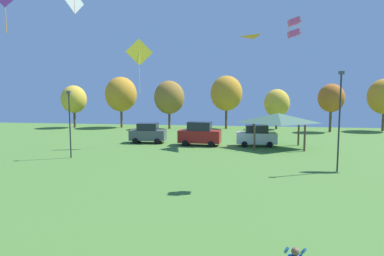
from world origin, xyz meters
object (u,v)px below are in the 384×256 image
Objects in this scene: parked_car_second_from_left at (200,134)px; treeline_tree_5 at (331,98)px; treeline_tree_6 at (384,97)px; parked_car_third_from_left at (256,136)px; park_pavilion at (278,118)px; treeline_tree_0 at (74,99)px; kite_flying_6 at (294,27)px; light_post_0 at (340,116)px; treeline_tree_3 at (226,93)px; kite_flying_8 at (139,54)px; treeline_tree_4 at (277,103)px; kite_flying_7 at (239,46)px; treeline_tree_1 at (121,94)px; light_post_1 at (70,120)px; kite_flying_3 at (74,2)px; parked_car_leftmost at (148,133)px; treeline_tree_2 at (169,97)px.

treeline_tree_5 is at bearing 46.10° from parked_car_second_from_left.
treeline_tree_5 is 8.32m from treeline_tree_6.
park_pavilion reaches higher than parked_car_third_from_left.
kite_flying_6 is at bearing -44.80° from treeline_tree_0.
treeline_tree_3 is at bearing 108.69° from light_post_0.
treeline_tree_5 is at bearing 36.16° from kite_flying_8.
treeline_tree_4 reaches higher than parked_car_second_from_left.
light_post_0 is (7.42, -11.45, -6.60)m from kite_flying_7.
treeline_tree_1 is at bearing 135.52° from parked_car_second_from_left.
treeline_tree_0 is at bearing 142.33° from light_post_0.
parked_car_second_from_left is at bearing 40.39° from light_post_1.
kite_flying_3 is at bearing -119.97° from kite_flying_7.
parked_car_third_from_left is 0.69× the size of treeline_tree_4.
kite_flying_8 reaches higher than treeline_tree_3.
treeline_tree_6 is at bearing 47.76° from kite_flying_3.
park_pavilion is 0.75× the size of treeline_tree_3.
parked_car_leftmost is 0.65× the size of treeline_tree_4.
treeline_tree_6 reaches higher than parked_car_third_from_left.
treeline_tree_3 is (7.98, 16.57, 4.45)m from parked_car_leftmost.
light_post_1 is (-14.31, -9.48, -7.30)m from kite_flying_7.
park_pavilion is (8.19, -0.23, 1.82)m from parked_car_second_from_left.
parked_car_second_from_left is 8.39m from park_pavilion.
treeline_tree_6 is (21.03, 17.01, -5.51)m from kite_flying_7.
kite_flying_6 is 22.30m from parked_car_leftmost.
kite_flying_6 is 0.39× the size of kite_flying_7.
treeline_tree_2 is at bearing 178.39° from treeline_tree_5.
parked_car_second_from_left is at bearing 13.71° from kite_flying_8.
kite_flying_6 is 15.64m from park_pavilion.
treeline_tree_1 is (-23.33, 17.28, 2.34)m from park_pavilion.
treeline_tree_0 is at bearing -169.33° from treeline_tree_1.
treeline_tree_5 reaches higher than parked_car_third_from_left.
treeline_tree_4 is 7.91m from treeline_tree_5.
kite_flying_3 is 0.31× the size of parked_car_second_from_left.
parked_car_second_from_left is (5.66, 16.09, -9.97)m from kite_flying_3.
treeline_tree_0 is at bearing 136.60° from parked_car_leftmost.
light_post_1 is 25.16m from treeline_tree_2.
parked_car_third_from_left is at bearing 96.11° from kite_flying_6.
kite_flying_8 reaches higher than light_post_0.
kite_flying_8 is at bearing -143.84° from treeline_tree_5.
light_post_1 is 26.32m from treeline_tree_1.
treeline_tree_5 is at bearing 77.90° from light_post_0.
light_post_1 is (-4.60, 7.36, -7.90)m from kite_flying_3.
treeline_tree_3 is (-4.13, 17.19, 4.45)m from parked_car_third_from_left.
kite_flying_8 reaches higher than kite_flying_6.
treeline_tree_0 is at bearing 135.20° from kite_flying_6.
treeline_tree_1 is (-8.99, 18.55, -4.31)m from kite_flying_8.
light_post_1 is (-21.73, 1.96, -0.70)m from light_post_0.
light_post_1 is 0.84× the size of treeline_tree_5.
parked_car_second_from_left is 30.98m from treeline_tree_6.
treeline_tree_5 is (23.15, 14.51, 3.78)m from parked_car_leftmost.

